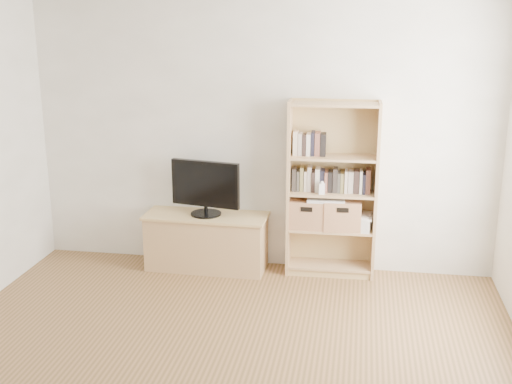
% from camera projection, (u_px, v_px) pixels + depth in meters
% --- Properties ---
extents(back_wall, '(4.50, 0.02, 2.60)m').
position_uv_depth(back_wall, '(262.00, 137.00, 6.18)').
color(back_wall, beige).
rests_on(back_wall, floor).
extents(tv_stand, '(1.17, 0.46, 0.53)m').
position_uv_depth(tv_stand, '(207.00, 242.00, 6.34)').
color(tv_stand, tan).
rests_on(tv_stand, floor).
extents(bookshelf, '(0.85, 0.32, 1.69)m').
position_uv_depth(bookshelf, '(332.00, 190.00, 6.06)').
color(bookshelf, tan).
rests_on(bookshelf, floor).
extents(television, '(0.69, 0.18, 0.54)m').
position_uv_depth(television, '(205.00, 188.00, 6.19)').
color(television, black).
rests_on(television, tv_stand).
extents(books_row_mid, '(0.77, 0.17, 0.21)m').
position_uv_depth(books_row_mid, '(332.00, 181.00, 6.05)').
color(books_row_mid, '#332D2A').
rests_on(books_row_mid, bookshelf).
extents(books_row_upper, '(0.39, 0.17, 0.20)m').
position_uv_depth(books_row_upper, '(313.00, 145.00, 5.98)').
color(books_row_upper, '#332D2A').
rests_on(books_row_upper, bookshelf).
extents(baby_monitor, '(0.06, 0.04, 0.10)m').
position_uv_depth(baby_monitor, '(322.00, 189.00, 5.97)').
color(baby_monitor, white).
rests_on(baby_monitor, bookshelf).
extents(basket_left, '(0.34, 0.28, 0.28)m').
position_uv_depth(basket_left, '(308.00, 213.00, 6.15)').
color(basket_left, '#8F6540').
rests_on(basket_left, bookshelf).
extents(basket_right, '(0.36, 0.31, 0.28)m').
position_uv_depth(basket_right, '(342.00, 214.00, 6.10)').
color(basket_right, '#8F6540').
rests_on(basket_right, bookshelf).
extents(laptop, '(0.36, 0.26, 0.03)m').
position_uv_depth(laptop, '(326.00, 199.00, 6.07)').
color(laptop, white).
rests_on(laptop, basket_left).
extents(magazine_stack, '(0.22, 0.29, 0.12)m').
position_uv_depth(magazine_stack, '(362.00, 223.00, 6.10)').
color(magazine_stack, silver).
rests_on(magazine_stack, bookshelf).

